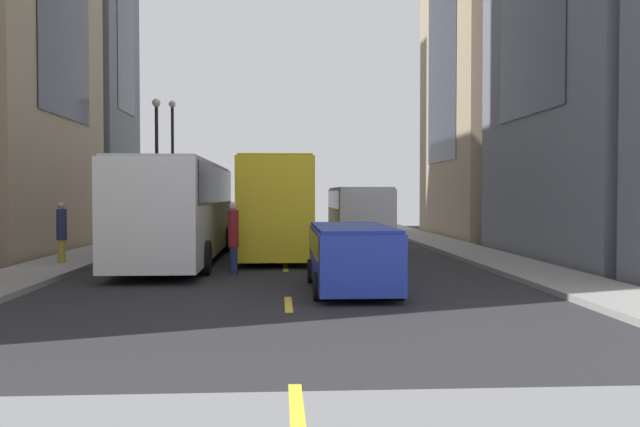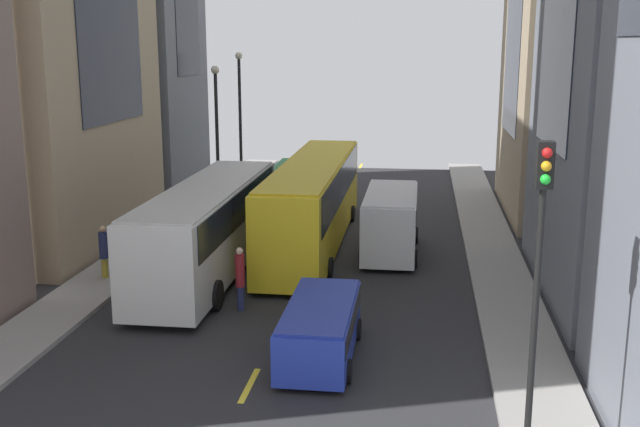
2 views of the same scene
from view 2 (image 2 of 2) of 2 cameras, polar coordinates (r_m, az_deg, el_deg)
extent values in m
plane|color=#28282B|center=(32.85, 0.12, -2.26)|extent=(40.53, 40.53, 0.00)
cube|color=gray|center=(34.48, -11.79, -1.68)|extent=(2.19, 44.00, 0.15)
cube|color=gray|center=(32.71, 12.69, -2.51)|extent=(2.19, 44.00, 0.15)
cube|color=yellow|center=(19.86, -5.30, -12.68)|extent=(0.16, 2.00, 0.01)
cube|color=yellow|center=(26.23, -1.89, -6.18)|extent=(0.16, 2.00, 0.01)
cube|color=yellow|center=(32.85, 0.12, -2.25)|extent=(0.16, 2.00, 0.01)
cube|color=yellow|center=(39.61, 1.44, 0.36)|extent=(0.16, 2.00, 0.01)
cube|color=yellow|center=(46.43, 2.38, 2.20)|extent=(0.16, 2.00, 0.01)
cube|color=yellow|center=(53.30, 3.07, 3.57)|extent=(0.16, 2.00, 0.01)
cube|color=tan|center=(39.82, 18.92, 12.79)|extent=(6.29, 11.15, 17.99)
cube|color=#1E232D|center=(39.82, 18.92, 12.79)|extent=(6.35, 6.13, 9.89)
cube|color=silver|center=(28.49, -8.31, -1.06)|extent=(2.55, 12.32, 3.00)
cube|color=black|center=(28.30, -8.36, 0.61)|extent=(2.60, 11.33, 1.20)
cube|color=beige|center=(28.17, -8.41, 1.99)|extent=(2.45, 11.82, 0.08)
cylinder|color=black|center=(32.68, -8.40, -1.57)|extent=(0.46, 1.00, 1.00)
cylinder|color=black|center=(32.12, -4.37, -1.72)|extent=(0.46, 1.00, 1.00)
cylinder|color=black|center=(25.72, -13.06, -5.74)|extent=(0.46, 1.00, 1.00)
cylinder|color=black|center=(25.01, -7.99, -6.06)|extent=(0.46, 1.00, 1.00)
cube|color=yellow|center=(32.28, -0.49, 0.87)|extent=(2.45, 14.64, 3.30)
cube|color=black|center=(32.12, -0.49, 2.36)|extent=(2.50, 13.47, 1.48)
cube|color=gold|center=(31.98, -0.50, 3.83)|extent=(2.35, 14.06, 0.08)
cylinder|color=black|center=(37.15, -1.22, 0.12)|extent=(0.44, 0.76, 0.76)
cylinder|color=black|center=(36.88, 2.24, 0.01)|extent=(0.44, 0.76, 0.76)
cylinder|color=black|center=(28.50, -4.02, -3.86)|extent=(0.44, 0.76, 0.76)
cylinder|color=black|center=(28.14, 0.49, -4.04)|extent=(0.44, 0.76, 0.76)
cube|color=white|center=(31.07, 5.30, -0.63)|extent=(2.05, 5.84, 2.30)
cube|color=black|center=(30.90, 5.33, 0.73)|extent=(2.09, 5.37, 0.69)
cube|color=silver|center=(30.81, 5.35, 1.52)|extent=(1.97, 5.60, 0.08)
cylinder|color=black|center=(33.11, 3.77, -1.52)|extent=(0.37, 0.72, 0.72)
cylinder|color=black|center=(33.04, 7.04, -1.62)|extent=(0.37, 0.72, 0.72)
cylinder|color=black|center=(29.62, 3.29, -3.24)|extent=(0.37, 0.72, 0.72)
cylinder|color=black|center=(29.55, 6.94, -3.35)|extent=(0.37, 0.72, 0.72)
cube|color=#2338AD|center=(21.05, 0.01, -8.67)|extent=(1.82, 4.77, 1.31)
cube|color=black|center=(20.94, 0.01, -7.83)|extent=(1.85, 4.39, 0.55)
cube|color=navy|center=(20.81, 0.01, -6.88)|extent=(1.74, 4.58, 0.08)
cylinder|color=black|center=(22.72, -1.60, -8.42)|extent=(0.33, 0.62, 0.62)
cylinder|color=black|center=(22.53, 2.65, -8.62)|extent=(0.33, 0.62, 0.62)
cylinder|color=black|center=(20.03, -2.98, -11.45)|extent=(0.33, 0.62, 0.62)
cylinder|color=black|center=(19.81, 1.88, -11.72)|extent=(0.33, 0.62, 0.62)
cube|color=#1E7238|center=(39.82, -3.74, 1.72)|extent=(1.82, 4.33, 1.47)
cube|color=black|center=(39.75, -3.75, 2.26)|extent=(1.85, 3.99, 0.62)
cube|color=#1A612F|center=(39.68, -3.76, 2.82)|extent=(1.74, 4.16, 0.08)
cylinder|color=black|center=(41.39, -4.50, 1.30)|extent=(0.33, 0.62, 0.62)
cylinder|color=black|center=(41.08, -2.22, 1.24)|extent=(0.33, 0.62, 0.62)
cylinder|color=black|center=(38.83, -5.33, 0.51)|extent=(0.33, 0.62, 0.62)
cylinder|color=black|center=(38.49, -2.90, 0.44)|extent=(0.33, 0.62, 0.62)
cube|color=#1E7238|center=(44.93, -2.18, 2.88)|extent=(1.76, 4.17, 1.26)
cube|color=black|center=(44.87, -2.18, 3.28)|extent=(1.79, 3.84, 0.53)
cube|color=#1A612F|center=(44.82, -2.18, 3.72)|extent=(1.69, 4.01, 0.08)
cylinder|color=black|center=(46.41, -2.89, 2.57)|extent=(0.32, 0.62, 0.62)
cylinder|color=black|center=(46.14, -0.91, 2.53)|extent=(0.32, 0.62, 0.62)
cylinder|color=black|center=(43.91, -3.50, 1.98)|extent=(0.32, 0.62, 0.62)
cylinder|color=black|center=(43.63, -1.41, 1.93)|extent=(0.32, 0.62, 0.62)
cylinder|color=gold|center=(28.70, -15.81, -3.94)|extent=(0.24, 0.24, 0.72)
cylinder|color=navy|center=(28.47, -15.91, -2.31)|extent=(0.32, 0.32, 0.97)
sphere|color=tan|center=(28.33, -15.98, -1.13)|extent=(0.23, 0.23, 0.23)
cylinder|color=navy|center=(24.93, -5.96, -6.32)|extent=(0.23, 0.23, 0.80)
cylinder|color=maroon|center=(24.64, -6.01, -4.27)|extent=(0.31, 0.31, 1.06)
sphere|color=beige|center=(24.46, -6.05, -2.83)|extent=(0.24, 0.24, 0.24)
cylinder|color=black|center=(15.91, 15.74, -8.17)|extent=(0.14, 0.14, 5.64)
cube|color=black|center=(15.08, 16.48, 3.52)|extent=(0.32, 0.32, 0.90)
sphere|color=red|center=(14.88, 16.64, 4.37)|extent=(0.20, 0.20, 0.20)
sphere|color=orange|center=(14.91, 16.58, 3.41)|extent=(0.20, 0.20, 0.20)
sphere|color=green|center=(14.95, 16.52, 2.46)|extent=(0.20, 0.20, 0.20)
cylinder|color=black|center=(45.84, -5.99, 6.84)|extent=(0.18, 0.18, 7.36)
sphere|color=silver|center=(45.61, -6.10, 11.67)|extent=(0.44, 0.44, 0.44)
cylinder|color=black|center=(40.82, -7.70, 5.62)|extent=(0.18, 0.18, 6.73)
sphere|color=silver|center=(40.54, -7.86, 10.60)|extent=(0.44, 0.44, 0.44)
camera|label=1|loc=(8.23, -37.15, -39.17)|focal=38.04mm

